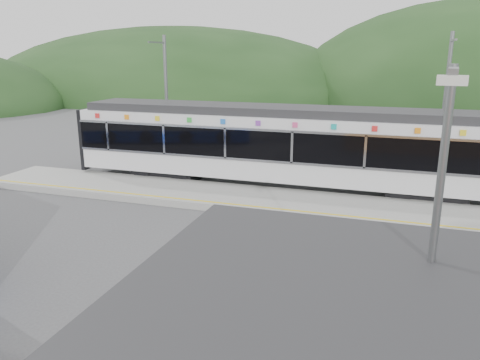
% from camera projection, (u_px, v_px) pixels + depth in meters
% --- Properties ---
extents(ground, '(120.00, 120.00, 0.00)m').
position_uv_depth(ground, '(239.00, 232.00, 16.43)').
color(ground, '#4C4C4F').
rests_on(ground, ground).
extents(hills, '(146.00, 149.00, 26.00)m').
position_uv_depth(hills, '(420.00, 204.00, 19.41)').
color(hills, '#1E3D19').
rests_on(hills, ground).
extents(platform, '(26.00, 3.20, 0.30)m').
position_uv_depth(platform, '(264.00, 201.00, 19.41)').
color(platform, '#9E9E99').
rests_on(platform, ground).
extents(yellow_line, '(26.00, 0.10, 0.01)m').
position_uv_depth(yellow_line, '(255.00, 206.00, 18.18)').
color(yellow_line, yellow).
rests_on(yellow_line, platform).
extents(train, '(20.44, 3.01, 3.74)m').
position_uv_depth(train, '(288.00, 144.00, 21.27)').
color(train, black).
rests_on(train, ground).
extents(catenary_mast_west, '(0.18, 1.80, 7.00)m').
position_uv_depth(catenary_mast_west, '(166.00, 99.00, 25.43)').
color(catenary_mast_west, slate).
rests_on(catenary_mast_west, ground).
extents(catenary_mast_east, '(0.18, 1.80, 7.00)m').
position_uv_depth(catenary_mast_east, '(444.00, 108.00, 21.21)').
color(catenary_mast_east, slate).
rests_on(catenary_mast_east, ground).
extents(lamp_post, '(0.37, 1.06, 5.93)m').
position_uv_depth(lamp_post, '(436.00, 231.00, 6.87)').
color(lamp_post, slate).
rests_on(lamp_post, ground).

